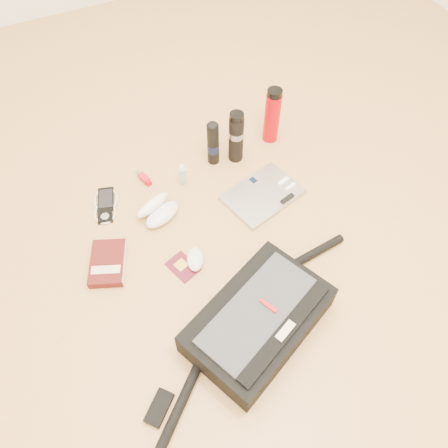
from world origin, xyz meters
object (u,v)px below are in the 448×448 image
(messenger_bag, at_px, (258,321))
(laptop, at_px, (263,195))
(book, at_px, (108,263))
(thermos_black, at_px, (236,137))
(thermos_red, at_px, (272,116))

(messenger_bag, distance_m, laptop, 0.58)
(messenger_bag, bearing_deg, book, 106.46)
(messenger_bag, height_order, laptop, messenger_bag)
(messenger_bag, bearing_deg, laptop, 35.89)
(thermos_black, relative_size, thermos_red, 0.93)
(laptop, bearing_deg, thermos_black, 76.09)
(thermos_black, bearing_deg, laptop, -89.67)
(messenger_bag, relative_size, book, 4.08)
(thermos_black, bearing_deg, thermos_red, 11.80)
(laptop, distance_m, book, 0.68)
(book, xyz_separation_m, thermos_red, (0.88, 0.33, 0.12))
(laptop, relative_size, book, 1.55)
(messenger_bag, relative_size, laptop, 2.63)
(messenger_bag, height_order, book, messenger_bag)
(thermos_red, bearing_deg, laptop, -124.21)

